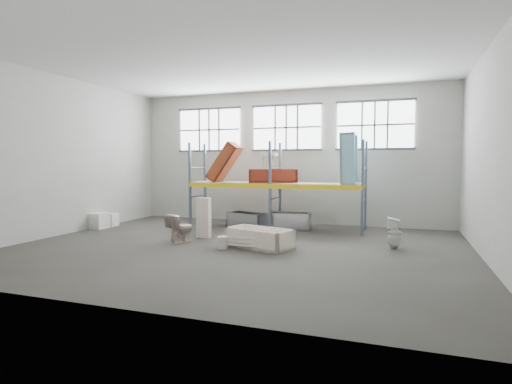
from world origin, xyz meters
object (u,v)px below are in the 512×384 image
at_px(steel_tub_right, 288,221).
at_px(bucket, 223,243).
at_px(toilet_beige, 181,228).
at_px(toilet_white, 395,233).
at_px(steel_tub_left, 248,221).
at_px(blue_tub_upright, 349,159).
at_px(carton_near, 98,221).
at_px(rust_tub_flat, 273,176).
at_px(cistern_tall, 204,218).
at_px(bathtub_beige, 259,238).

distance_m(steel_tub_right, bucket, 3.93).
relative_size(toilet_beige, steel_tub_right, 0.53).
bearing_deg(toilet_white, steel_tub_left, -114.85).
xyz_separation_m(toilet_beige, blue_tub_upright, (4.35, 3.27, 1.99)).
bearing_deg(bucket, toilet_white, 19.91).
height_order(steel_tub_left, blue_tub_upright, blue_tub_upright).
bearing_deg(bucket, carton_near, 162.77).
bearing_deg(toilet_white, blue_tub_upright, -149.50).
bearing_deg(blue_tub_upright, rust_tub_flat, 176.69).
bearing_deg(cistern_tall, toilet_beige, -115.17).
bearing_deg(cistern_tall, toilet_white, -1.93).
distance_m(bathtub_beige, steel_tub_left, 3.33).
height_order(toilet_white, steel_tub_right, toilet_white).
bearing_deg(bathtub_beige, blue_tub_upright, 77.85).
bearing_deg(toilet_beige, toilet_white, -150.83).
relative_size(bathtub_beige, steel_tub_left, 1.20).
distance_m(toilet_white, bucket, 4.58).
distance_m(blue_tub_upright, carton_near, 8.83).
bearing_deg(toilet_beige, cistern_tall, -92.08).
distance_m(toilet_beige, carton_near, 4.16).
distance_m(toilet_white, steel_tub_right, 4.21).
xyz_separation_m(toilet_beige, rust_tub_flat, (1.71, 3.42, 1.41)).
height_order(toilet_white, rust_tub_flat, rust_tub_flat).
bearing_deg(steel_tub_right, blue_tub_upright, -2.64).
distance_m(steel_tub_right, rust_tub_flat, 1.65).
distance_m(steel_tub_right, blue_tub_upright, 2.94).
height_order(toilet_beige, steel_tub_right, toilet_beige).
bearing_deg(toilet_beige, bathtub_beige, -161.97).
height_order(bathtub_beige, toilet_white, toilet_white).
bearing_deg(carton_near, steel_tub_left, 19.53).
height_order(steel_tub_right, bucket, steel_tub_right).
bearing_deg(rust_tub_flat, carton_near, -158.79).
distance_m(toilet_beige, steel_tub_left, 3.13).
distance_m(bathtub_beige, toilet_white, 3.60).
bearing_deg(steel_tub_left, bathtub_beige, -64.36).
height_order(toilet_beige, carton_near, toilet_beige).
bearing_deg(cistern_tall, steel_tub_right, 47.45).
relative_size(steel_tub_left, blue_tub_upright, 0.88).
xyz_separation_m(bathtub_beige, steel_tub_left, (-1.44, 3.00, 0.01)).
bearing_deg(toilet_beige, blue_tub_upright, -124.32).
xyz_separation_m(cistern_tall, steel_tub_right, (1.99, 2.52, -0.33)).
bearing_deg(steel_tub_left, steel_tub_right, 16.39).
distance_m(steel_tub_left, carton_near, 5.24).
xyz_separation_m(toilet_white, rust_tub_flat, (-4.13, 2.35, 1.40)).
height_order(steel_tub_left, rust_tub_flat, rust_tub_flat).
xyz_separation_m(rust_tub_flat, carton_near, (-5.68, -2.20, -1.55)).
xyz_separation_m(steel_tub_right, bucket, (-0.78, -3.85, -0.12)).
bearing_deg(carton_near, rust_tub_flat, 21.21).
xyz_separation_m(toilet_white, steel_tub_left, (-4.86, 1.90, -0.15)).
relative_size(toilet_beige, rust_tub_flat, 0.49).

